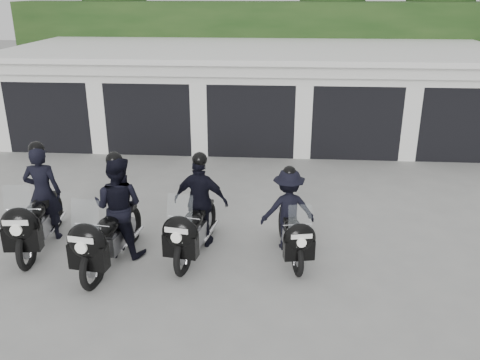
# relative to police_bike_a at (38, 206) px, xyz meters

# --- Properties ---
(ground) EXTENTS (80.00, 80.00, 0.00)m
(ground) POSITION_rel_police_bike_a_xyz_m (3.83, 0.48, -0.84)
(ground) COLOR #969691
(ground) RESTS_ON ground
(garage_block) EXTENTS (16.40, 6.80, 2.96)m
(garage_block) POSITION_rel_police_bike_a_xyz_m (3.83, 8.53, 0.58)
(garage_block) COLOR silver
(garage_block) RESTS_ON ground
(background_vegetation) EXTENTS (20.00, 3.90, 5.80)m
(background_vegetation) POSITION_rel_police_bike_a_xyz_m (4.20, 13.39, 1.93)
(background_vegetation) COLOR #183413
(background_vegetation) RESTS_ON ground
(police_bike_a) EXTENTS (0.88, 2.44, 2.13)m
(police_bike_a) POSITION_rel_police_bike_a_xyz_m (0.00, 0.00, 0.00)
(police_bike_a) COLOR black
(police_bike_a) RESTS_ON ground
(police_bike_b) EXTENTS (1.07, 2.44, 2.13)m
(police_bike_b) POSITION_rel_police_bike_a_xyz_m (1.65, -0.42, 0.05)
(police_bike_b) COLOR black
(police_bike_b) RESTS_ON ground
(police_bike_c) EXTENTS (1.18, 2.29, 2.00)m
(police_bike_c) POSITION_rel_police_bike_a_xyz_m (3.13, 0.08, 0.00)
(police_bike_c) COLOR black
(police_bike_c) RESTS_ON ground
(police_bike_d) EXTENTS (1.14, 2.01, 1.77)m
(police_bike_d) POSITION_rel_police_bike_a_xyz_m (4.90, 0.11, -0.09)
(police_bike_d) COLOR black
(police_bike_d) RESTS_ON ground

